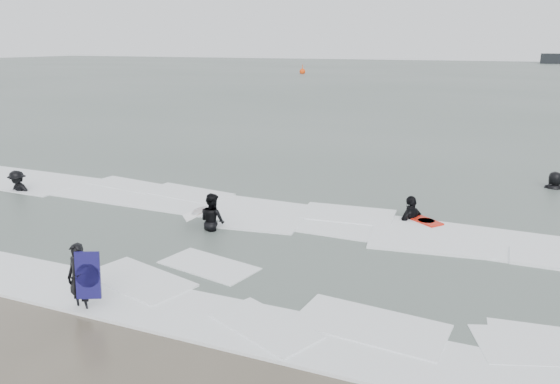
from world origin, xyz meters
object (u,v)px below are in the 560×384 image
at_px(surfer_centre, 82,311).
at_px(surfer_right_far, 553,190).
at_px(surfer_wading, 213,231).
at_px(surfer_breaker, 19,193).
at_px(surfer_right_near, 411,220).
at_px(buoy, 302,72).

distance_m(surfer_centre, surfer_right_far, 17.02).
bearing_deg(surfer_right_far, surfer_wading, 37.00).
bearing_deg(surfer_breaker, surfer_wading, -4.45).
bearing_deg(surfer_wading, surfer_right_far, -113.84).
height_order(surfer_centre, surfer_breaker, surfer_breaker).
bearing_deg(surfer_right_near, surfer_right_far, 171.18).
bearing_deg(surfer_breaker, surfer_right_far, 25.26).
bearing_deg(surfer_wading, surfer_breaker, 17.31).
xyz_separation_m(surfer_wading, surfer_right_far, (9.19, 9.06, 0.00)).
bearing_deg(buoy, surfer_wading, -70.07).
xyz_separation_m(surfer_breaker, surfer_right_near, (13.58, 2.67, 0.00)).
height_order(surfer_wading, surfer_right_near, surfer_right_near).
height_order(surfer_centre, surfer_right_far, surfer_right_far).
distance_m(surfer_centre, surfer_right_near, 9.95).
bearing_deg(surfer_right_near, buoy, -128.99).
distance_m(surfer_centre, surfer_breaker, 10.47).
xyz_separation_m(surfer_breaker, buoy, (-18.95, 75.12, 0.42)).
bearing_deg(surfer_right_far, surfer_breaker, 17.86).
bearing_deg(surfer_right_near, surfer_wading, -30.06).
relative_size(surfer_centre, surfer_wading, 0.88).
distance_m(surfer_wading, surfer_right_far, 12.91).
bearing_deg(surfer_breaker, surfer_centre, -34.86).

